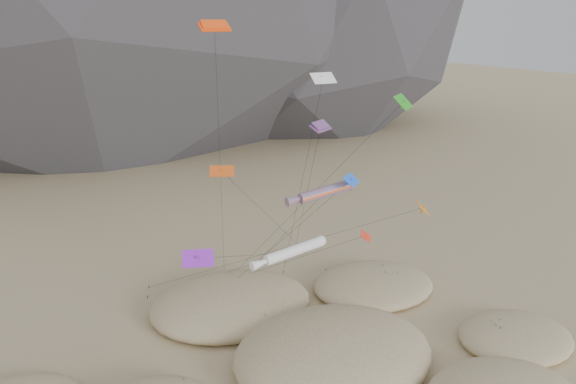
# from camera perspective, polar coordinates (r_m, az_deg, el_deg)

# --- Properties ---
(dunes) EXTENTS (51.83, 39.16, 4.19)m
(dunes) POSITION_cam_1_polar(r_m,az_deg,el_deg) (47.16, 1.22, -17.78)
(dunes) COLOR #CCB789
(dunes) RESTS_ON ground
(dune_grass) EXTENTS (42.97, 29.32, 1.55)m
(dune_grass) POSITION_cam_1_polar(r_m,az_deg,el_deg) (46.91, 2.25, -17.83)
(dune_grass) COLOR black
(dune_grass) RESTS_ON ground
(kite_stakes) EXTENTS (20.46, 5.76, 0.30)m
(kite_stakes) POSITION_cam_1_polar(r_m,az_deg,el_deg) (63.46, -4.93, -8.65)
(kite_stakes) COLOR #3F2D1E
(kite_stakes) RESTS_ON ground
(rainbow_tube_kite) EXTENTS (7.18, 13.00, 13.93)m
(rainbow_tube_kite) POSITION_cam_1_polar(r_m,az_deg,el_deg) (49.56, 3.63, -0.01)
(rainbow_tube_kite) COLOR #EB5518
(rainbow_tube_kite) RESTS_ON ground
(white_tube_kite) EXTENTS (6.86, 20.48, 11.33)m
(white_tube_kite) POSITION_cam_1_polar(r_m,az_deg,el_deg) (43.31, 0.32, -6.10)
(white_tube_kite) COLOR silver
(white_tube_kite) RESTS_ON ground
(orange_parafoil) EXTENTS (5.91, 12.66, 27.70)m
(orange_parafoil) POSITION_cam_1_polar(r_m,az_deg,el_deg) (47.03, -7.45, 15.96)
(orange_parafoil) COLOR #E9400C
(orange_parafoil) RESTS_ON ground
(multi_parafoil) EXTENTS (5.98, 14.66, 19.08)m
(multi_parafoil) POSITION_cam_1_polar(r_m,az_deg,el_deg) (50.54, 3.30, 6.49)
(multi_parafoil) COLOR red
(multi_parafoil) RESTS_ON ground
(delta_kites) EXTENTS (24.22, 19.84, 23.27)m
(delta_kites) POSITION_cam_1_polar(r_m,az_deg,el_deg) (48.98, 4.70, 1.95)
(delta_kites) COLOR purple
(delta_kites) RESTS_ON ground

